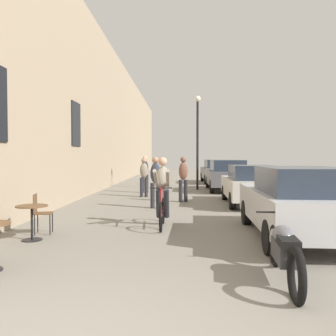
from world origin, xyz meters
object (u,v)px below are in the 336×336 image
at_px(cafe_chair_mid_toward_street, 40,211).
at_px(parked_motorcycle, 284,251).
at_px(cyclist_on_bicycle, 162,194).
at_px(pedestrian_near, 155,179).
at_px(parked_car_second, 250,184).
at_px(pedestrian_far, 144,175).
at_px(street_lamp, 198,130).
at_px(parked_car_third, 226,175).
at_px(cafe_table_mid, 32,215).
at_px(parked_car_nearest, 296,201).
at_px(parked_car_fourth, 216,171).
at_px(pedestrian_furthest, 145,172).
at_px(pedestrian_mid, 183,176).

height_order(cafe_chair_mid_toward_street, parked_motorcycle, cafe_chair_mid_toward_street).
height_order(cyclist_on_bicycle, pedestrian_near, pedestrian_near).
distance_m(cyclist_on_bicycle, parked_car_second, 4.97).
distance_m(cafe_chair_mid_toward_street, cyclist_on_bicycle, 2.87).
bearing_deg(cafe_chair_mid_toward_street, pedestrian_far, 77.92).
height_order(street_lamp, parked_car_second, street_lamp).
distance_m(cyclist_on_bicycle, parked_car_third, 9.73).
height_order(cyclist_on_bicycle, pedestrian_far, cyclist_on_bicycle).
relative_size(cyclist_on_bicycle, parked_car_third, 0.40).
distance_m(cafe_table_mid, cyclist_on_bicycle, 3.06).
distance_m(cafe_chair_mid_toward_street, parked_car_nearest, 5.56).
xyz_separation_m(cafe_chair_mid_toward_street, parked_car_fourth, (5.54, 15.74, 0.28)).
xyz_separation_m(parked_car_second, parked_motorcycle, (-1.05, -7.81, -0.34)).
bearing_deg(parked_car_fourth, parked_motorcycle, -93.01).
bearing_deg(pedestrian_furthest, pedestrian_mid, -62.52).
relative_size(cafe_chair_mid_toward_street, parked_motorcycle, 0.41).
xyz_separation_m(cyclist_on_bicycle, parked_car_second, (2.93, 4.01, -0.07)).
xyz_separation_m(pedestrian_furthest, parked_car_fourth, (4.10, 6.58, -0.20)).
bearing_deg(pedestrian_mid, cafe_chair_mid_toward_street, -119.65).
height_order(street_lamp, parked_motorcycle, street_lamp).
height_order(cafe_chair_mid_toward_street, pedestrian_near, pedestrian_near).
bearing_deg(pedestrian_furthest, pedestrian_near, -80.50).
distance_m(pedestrian_furthest, parked_car_nearest, 10.29).
relative_size(street_lamp, parked_car_nearest, 1.14).
height_order(cafe_table_mid, parked_car_third, parked_car_third).
height_order(cafe_table_mid, pedestrian_furthest, pedestrian_furthest).
xyz_separation_m(pedestrian_furthest, parked_car_nearest, (4.11, -9.43, -0.21)).
relative_size(pedestrian_mid, parked_motorcycle, 0.80).
relative_size(pedestrian_furthest, street_lamp, 0.36).
bearing_deg(parked_car_fourth, cyclist_on_bicycle, -100.94).
bearing_deg(cafe_table_mid, parked_car_second, 45.28).
xyz_separation_m(cafe_chair_mid_toward_street, parked_car_second, (5.61, 4.98, 0.22)).
bearing_deg(pedestrian_furthest, cyclist_on_bicycle, -81.36).
relative_size(cafe_chair_mid_toward_street, parked_car_nearest, 0.21).
bearing_deg(pedestrian_far, street_lamp, 54.67).
bearing_deg(cyclist_on_bicycle, cafe_table_mid, -148.69).
bearing_deg(parked_car_fourth, parked_car_third, -90.69).
distance_m(pedestrian_mid, parked_car_third, 5.11).
bearing_deg(cafe_table_mid, parked_car_fourth, 71.53).
relative_size(pedestrian_near, pedestrian_far, 1.03).
bearing_deg(cafe_table_mid, cafe_chair_mid_toward_street, 96.97).
bearing_deg(cafe_table_mid, street_lamp, 70.90).
relative_size(cafe_chair_mid_toward_street, pedestrian_near, 0.52).
bearing_deg(cafe_chair_mid_toward_street, parked_car_second, 41.59).
distance_m(parked_car_nearest, parked_car_third, 10.56).
bearing_deg(parked_car_third, cyclist_on_bicycle, -106.67).
bearing_deg(cafe_table_mid, pedestrian_near, 64.36).
distance_m(cyclist_on_bicycle, pedestrian_far, 6.47).
bearing_deg(parked_car_nearest, parked_car_second, 89.29).
bearing_deg(street_lamp, cyclist_on_bicycle, -97.82).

